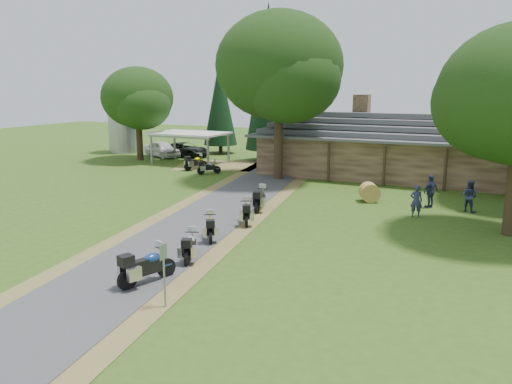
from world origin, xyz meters
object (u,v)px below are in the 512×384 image
at_px(motorcycle_carport_b, 209,167).
at_px(motorcycle_row_a, 147,265).
at_px(motorcycle_row_b, 190,245).
at_px(motorcycle_row_e, 260,198).
at_px(motorcycle_carport_a, 196,162).
at_px(motorcycle_row_d, 246,211).
at_px(hay_bale, 369,192).
at_px(motorcycle_row_c, 210,226).
at_px(carport, 190,148).
at_px(lodge, 396,144).
at_px(silo, 124,120).
at_px(car_white_sedan, 162,147).
at_px(car_dark_suv, 185,146).

bearing_deg(motorcycle_carport_b, motorcycle_row_a, -113.73).
bearing_deg(motorcycle_row_b, motorcycle_row_e, -16.90).
xyz_separation_m(motorcycle_row_a, motorcycle_carport_a, (-11.23, 21.74, -0.04)).
distance_m(motorcycle_row_d, motorcycle_carport_a, 17.15).
bearing_deg(motorcycle_row_e, hay_bale, -59.34).
distance_m(motorcycle_row_a, motorcycle_row_c, 5.50).
relative_size(motorcycle_row_d, motorcycle_row_e, 0.94).
bearing_deg(motorcycle_row_d, carport, 13.15).
height_order(lodge, carport, lodge).
xyz_separation_m(silo, hay_bale, (28.39, -12.32, -2.80)).
bearing_deg(motorcycle_row_e, lodge, -30.83).
xyz_separation_m(carport, motorcycle_carport_b, (4.25, -4.07, -0.81)).
relative_size(carport, motorcycle_carport_b, 3.75).
xyz_separation_m(lodge, motorcycle_row_e, (-5.06, -14.33, -1.77)).
bearing_deg(motorcycle_row_e, silo, 42.45).
bearing_deg(car_white_sedan, motorcycle_row_b, -119.14).
xyz_separation_m(lodge, motorcycle_row_a, (-4.34, -25.79, -1.74)).
bearing_deg(silo, motorcycle_row_b, -46.94).
xyz_separation_m(lodge, motorcycle_row_c, (-4.89, -20.32, -1.81)).
bearing_deg(lodge, car_dark_suv, 173.79).
distance_m(motorcycle_row_c, motorcycle_row_e, 5.99).
bearing_deg(silo, lodge, -5.37).
xyz_separation_m(carport, motorcycle_carport_a, (2.22, -2.77, -0.72)).
relative_size(car_dark_suv, motorcycle_row_b, 3.03).
distance_m(silo, motorcycle_row_e, 28.89).
xyz_separation_m(car_white_sedan, hay_bale, (22.72, -10.88, -0.40)).
relative_size(silo, motorcycle_row_d, 3.57).
height_order(motorcycle_row_c, motorcycle_row_d, motorcycle_row_d).
bearing_deg(motorcycle_row_c, hay_bale, -56.06).
height_order(silo, motorcycle_row_b, silo).
xyz_separation_m(carport, car_dark_suv, (-2.86, 3.53, -0.35)).
xyz_separation_m(motorcycle_row_b, hay_bale, (4.40, 13.36, -0.05)).
relative_size(motorcycle_row_c, motorcycle_carport_b, 1.08).
bearing_deg(motorcycle_row_c, car_white_sedan, 8.55).
xyz_separation_m(motorcycle_row_d, motorcycle_row_e, (-0.50, 2.87, 0.04)).
bearing_deg(motorcycle_row_b, motorcycle_row_a, 156.85).
bearing_deg(motorcycle_row_a, motorcycle_row_e, 23.45).
height_order(lodge, motorcycle_row_e, lodge).
xyz_separation_m(car_white_sedan, motorcycle_row_c, (17.71, -21.53, -0.34)).
bearing_deg(motorcycle_row_d, motorcycle_carport_b, 10.57).
relative_size(motorcycle_row_a, motorcycle_row_b, 1.15).
bearing_deg(hay_bale, silo, 156.53).
distance_m(car_white_sedan, motorcycle_row_e, 23.44).
xyz_separation_m(motorcycle_row_a, motorcycle_row_b, (0.06, 2.77, -0.09)).
bearing_deg(motorcycle_carport_a, motorcycle_row_d, -117.44).
bearing_deg(car_white_sedan, carport, -93.60).
bearing_deg(motorcycle_row_d, motorcycle_row_b, 156.11).
height_order(silo, motorcycle_row_c, silo).
bearing_deg(silo, motorcycle_row_c, -44.49).
bearing_deg(motorcycle_row_a, hay_bale, 4.42).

